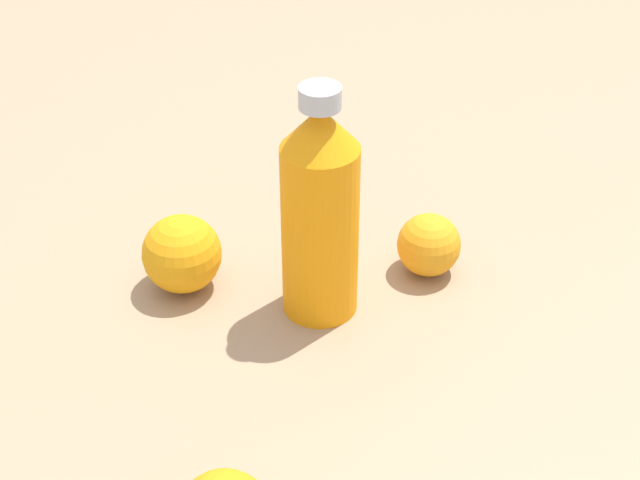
{
  "coord_description": "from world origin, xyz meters",
  "views": [
    {
      "loc": [
        0.18,
        -0.77,
        0.62
      ],
      "look_at": [
        -0.04,
        -0.04,
        0.08
      ],
      "focal_mm": 54.96,
      "sensor_mm": 36.0,
      "label": 1
    }
  ],
  "objects": [
    {
      "name": "ground_plane",
      "position": [
        0.0,
        0.0,
        0.0
      ],
      "size": [
        2.4,
        2.4,
        0.0
      ],
      "primitive_type": "plane",
      "color": "#9E7F60"
    },
    {
      "name": "water_bottle",
      "position": [
        -0.04,
        -0.04,
        0.11
      ],
      "size": [
        0.07,
        0.07,
        0.24
      ],
      "rotation": [
        0.0,
        0.0,
        6.07
      ],
      "color": "orange",
      "rests_on": "ground_plane"
    },
    {
      "name": "orange_0",
      "position": [
        0.05,
        0.05,
        0.03
      ],
      "size": [
        0.07,
        0.07,
        0.07
      ],
      "primitive_type": "sphere",
      "color": "orange",
      "rests_on": "ground_plane"
    },
    {
      "name": "orange_1",
      "position": [
        -0.19,
        -0.05,
        0.04
      ],
      "size": [
        0.08,
        0.08,
        0.08
      ],
      "primitive_type": "sphere",
      "color": "orange",
      "rests_on": "ground_plane"
    }
  ]
}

